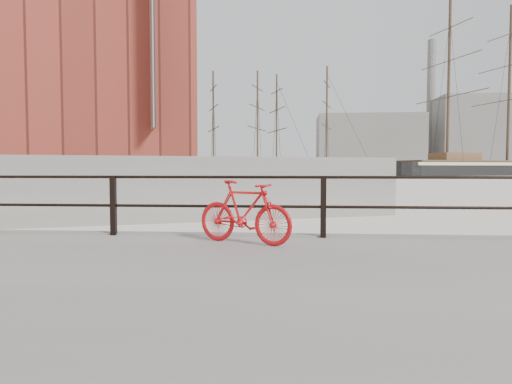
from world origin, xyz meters
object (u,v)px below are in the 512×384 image
(workboat_near, at_px, (59,187))
(schooner_left, at_px, (246,176))
(workboat_far, at_px, (26,181))
(barque_black, at_px, (507,175))
(schooner_mid, at_px, (291,176))
(bicycle, at_px, (244,212))

(workboat_near, bearing_deg, schooner_left, 47.72)
(workboat_far, bearing_deg, barque_black, 18.73)
(schooner_mid, bearing_deg, workboat_far, -121.83)
(barque_black, height_order, workboat_far, barque_black)
(schooner_mid, relative_size, schooner_left, 1.10)
(schooner_left, bearing_deg, workboat_near, -121.15)
(workboat_far, bearing_deg, workboat_near, -65.72)
(workboat_near, height_order, workboat_far, same)
(schooner_mid, bearing_deg, workboat_near, -98.17)
(schooner_mid, relative_size, workboat_near, 2.16)
(schooner_left, bearing_deg, barque_black, -1.10)
(schooner_left, xyz_separation_m, workboat_near, (-10.04, -47.41, 0.00))
(workboat_far, bearing_deg, bicycle, -68.95)
(workboat_near, bearing_deg, schooner_mid, 39.32)
(bicycle, xyz_separation_m, workboat_far, (-30.82, 44.96, -0.82))
(workboat_far, bearing_deg, schooner_mid, 32.60)
(schooner_left, distance_m, workboat_far, 38.26)
(bicycle, bearing_deg, schooner_left, 120.48)
(bicycle, relative_size, workboat_near, 0.12)
(schooner_mid, distance_m, schooner_left, 8.44)
(bicycle, height_order, workboat_near, workboat_near)
(barque_black, bearing_deg, bicycle, -136.34)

